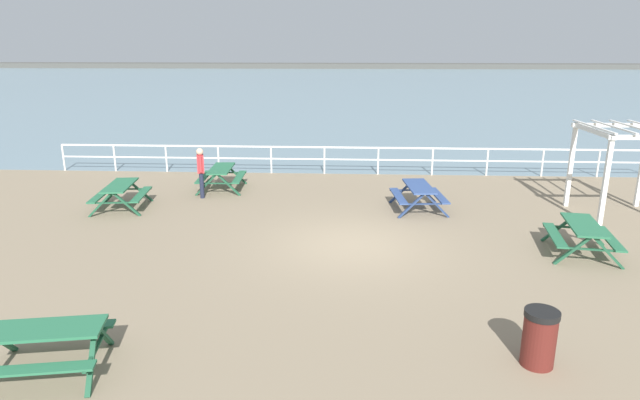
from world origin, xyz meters
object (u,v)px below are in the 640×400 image
(picnic_table_near_left, at_px, (44,339))
(picnic_table_mid_centre, at_px, (583,231))
(picnic_table_far_left, at_px, (120,191))
(visitor, at_px, (201,169))
(litter_bin, at_px, (539,338))
(picnic_table_far_right, at_px, (221,173))
(lattice_pergola, at_px, (629,150))
(picnic_table_near_right, at_px, (419,192))

(picnic_table_near_left, bearing_deg, picnic_table_mid_centre, 17.74)
(picnic_table_far_left, bearing_deg, visitor, -63.56)
(picnic_table_mid_centre, bearing_deg, picnic_table_near_left, 126.40)
(picnic_table_mid_centre, height_order, litter_bin, litter_bin)
(picnic_table_far_left, xyz_separation_m, visitor, (2.16, 1.41, 0.36))
(visitor, bearing_deg, picnic_table_far_right, 51.95)
(lattice_pergola, bearing_deg, litter_bin, -123.99)
(visitor, xyz_separation_m, lattice_pergola, (12.86, -1.44, 1.05))
(picnic_table_near_left, xyz_separation_m, picnic_table_near_right, (6.83, 8.98, 0.00))
(picnic_table_near_right, height_order, lattice_pergola, lattice_pergola)
(picnic_table_mid_centre, relative_size, picnic_table_far_right, 1.07)
(picnic_table_far_right, bearing_deg, visitor, 154.84)
(visitor, bearing_deg, litter_bin, -65.37)
(picnic_table_near_right, distance_m, lattice_pergola, 6.03)
(picnic_table_near_left, relative_size, lattice_pergola, 0.76)
(picnic_table_far_right, relative_size, lattice_pergola, 0.69)
(picnic_table_far_right, bearing_deg, picnic_table_far_left, 130.74)
(picnic_table_near_left, xyz_separation_m, picnic_table_far_right, (0.25, 11.06, 0.00))
(litter_bin, bearing_deg, lattice_pergola, 58.11)
(lattice_pergola, bearing_deg, picnic_table_far_right, 166.68)
(picnic_table_near_right, bearing_deg, picnic_table_far_right, 66.92)
(visitor, bearing_deg, picnic_table_near_right, -23.91)
(picnic_table_near_right, height_order, litter_bin, litter_bin)
(lattice_pergola, bearing_deg, picnic_table_near_right, 174.11)
(picnic_table_near_left, bearing_deg, picnic_table_far_right, 78.42)
(visitor, xyz_separation_m, litter_bin, (7.90, -9.41, -0.47))
(picnic_table_mid_centre, bearing_deg, picnic_table_far_right, 69.56)
(picnic_table_mid_centre, xyz_separation_m, picnic_table_far_left, (-12.68, 3.11, 0.00))
(picnic_table_near_left, bearing_deg, lattice_pergola, 23.83)
(picnic_table_near_left, distance_m, picnic_table_far_right, 11.06)
(picnic_table_far_right, distance_m, litter_bin, 12.83)
(picnic_table_mid_centre, bearing_deg, picnic_table_near_right, 53.73)
(picnic_table_far_right, relative_size, visitor, 1.12)
(picnic_table_near_right, xyz_separation_m, lattice_pergola, (5.85, -0.39, 1.41))
(picnic_table_near_left, distance_m, picnic_table_far_left, 8.93)
(visitor, bearing_deg, picnic_table_near_left, -104.37)
(litter_bin, bearing_deg, picnic_table_far_right, 125.60)
(visitor, distance_m, lattice_pergola, 12.98)
(picnic_table_mid_centre, height_order, visitor, visitor)
(picnic_table_near_left, height_order, lattice_pergola, lattice_pergola)
(picnic_table_near_right, xyz_separation_m, litter_bin, (0.90, -8.36, -0.10))
(picnic_table_near_left, distance_m, lattice_pergola, 15.38)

